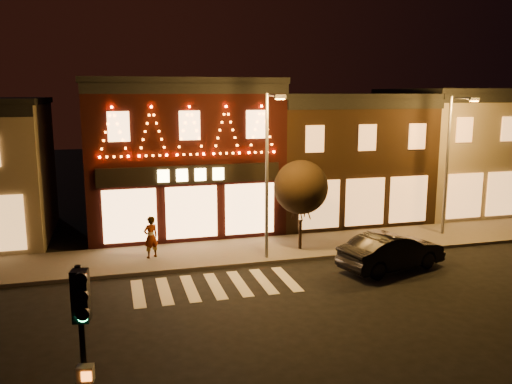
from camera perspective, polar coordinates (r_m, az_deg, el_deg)
name	(u,v)px	position (r m, az deg, el deg)	size (l,w,h in m)	color
ground	(239,329)	(17.75, -1.86, -14.52)	(120.00, 120.00, 0.00)	black
sidewalk_far	(240,251)	(25.43, -1.73, -6.44)	(44.00, 4.00, 0.15)	#47423D
building_pulp	(180,154)	(30.03, -8.23, 4.08)	(10.20, 8.34, 8.30)	black
building_right_a	(336,156)	(32.66, 8.59, 3.89)	(9.20, 8.28, 7.50)	#301E11
building_right_b	(462,149)	(37.22, 21.40, 4.32)	(9.20, 8.28, 7.80)	#756B53
traffic_signal_near	(83,333)	(10.60, -18.22, -14.28)	(0.34, 0.45, 4.30)	black
streetlamp_mid	(269,164)	(23.19, 1.37, 3.07)	(0.48, 1.69, 7.39)	#59595E
streetlamp_right	(451,155)	(29.15, 20.28, 3.79)	(0.58, 1.66, 7.23)	#59595E
tree_right	(301,187)	(25.01, 4.88, 0.52)	(2.57, 2.57, 4.30)	black
dark_sedan	(392,251)	(23.73, 14.44, -6.20)	(1.70, 4.88, 1.61)	black
pedestrian	(151,237)	(24.48, -11.29, -4.79)	(0.70, 0.46, 1.93)	gray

